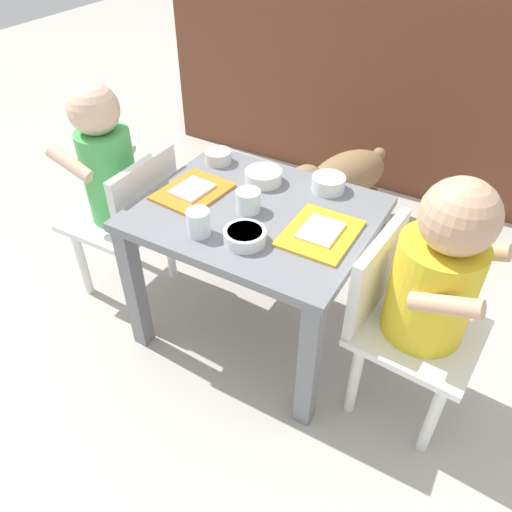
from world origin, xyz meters
TOP-DOWN VIEW (x-y plane):
  - ground_plane at (0.00, 0.00)m, footprint 7.00×7.00m
  - kitchen_cabinet_back at (0.00, 1.18)m, footprint 2.00×0.37m
  - dining_table at (0.00, 0.00)m, footprint 0.60×0.49m
  - seated_child_left at (-0.46, -0.04)m, footprint 0.28×0.28m
  - seated_child_right at (0.46, -0.04)m, footprint 0.30×0.30m
  - dog at (-0.00, 0.63)m, footprint 0.30×0.47m
  - food_tray_left at (-0.19, -0.02)m, footprint 0.17×0.20m
  - food_tray_right at (0.19, -0.02)m, footprint 0.16×0.20m
  - water_cup_left at (-0.07, -0.16)m, footprint 0.06×0.06m
  - water_cup_right at (-0.02, -0.01)m, footprint 0.06×0.06m
  - cereal_bowl_right_side at (0.12, 0.18)m, footprint 0.09×0.09m
  - cereal_bowl_left_side at (-0.05, 0.13)m, footprint 0.10×0.10m
  - veggie_bowl_near at (0.05, -0.13)m, footprint 0.10×0.10m
  - veggie_bowl_far at (-0.22, 0.16)m, footprint 0.08×0.08m

SIDE VIEW (x-z plane):
  - ground_plane at x=0.00m, z-range 0.00..0.00m
  - dog at x=0.00m, z-range 0.05..0.37m
  - dining_table at x=0.00m, z-range 0.14..0.58m
  - seated_child_left at x=-0.46m, z-range 0.08..0.77m
  - seated_child_right at x=0.46m, z-range 0.09..0.77m
  - food_tray_left at x=-0.19m, z-range 0.44..0.45m
  - food_tray_right at x=0.19m, z-range 0.44..0.45m
  - veggie_bowl_near at x=0.05m, z-range 0.44..0.47m
  - cereal_bowl_left_side at x=-0.05m, z-range 0.44..0.48m
  - veggie_bowl_far at x=-0.22m, z-range 0.44..0.48m
  - cereal_bowl_right_side at x=0.12m, z-range 0.44..0.48m
  - water_cup_right at x=-0.02m, z-range 0.44..0.49m
  - water_cup_left at x=-0.07m, z-range 0.44..0.50m
  - kitchen_cabinet_back at x=0.00m, z-range 0.00..0.98m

